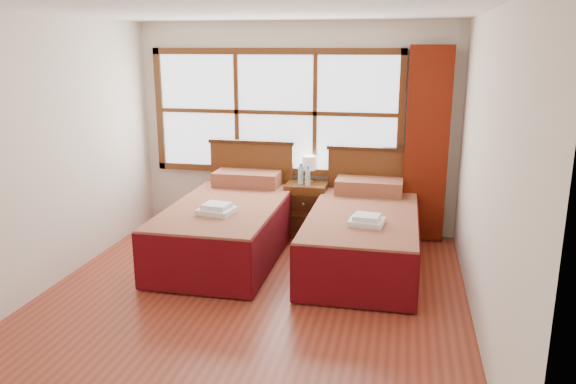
# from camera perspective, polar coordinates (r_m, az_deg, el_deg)

# --- Properties ---
(floor) EXTENTS (4.50, 4.50, 0.00)m
(floor) POSITION_cam_1_polar(r_m,az_deg,el_deg) (5.33, -3.99, -11.02)
(floor) COLOR #933B24
(floor) RESTS_ON ground
(ceiling) EXTENTS (4.50, 4.50, 0.00)m
(ceiling) POSITION_cam_1_polar(r_m,az_deg,el_deg) (4.82, -4.56, 18.09)
(ceiling) COLOR white
(ceiling) RESTS_ON wall_back
(wall_back) EXTENTS (4.00, 0.00, 4.00)m
(wall_back) POSITION_cam_1_polar(r_m,az_deg,el_deg) (7.07, 0.79, 6.47)
(wall_back) COLOR silver
(wall_back) RESTS_ON floor
(wall_left) EXTENTS (0.00, 4.50, 4.50)m
(wall_left) POSITION_cam_1_polar(r_m,az_deg,el_deg) (5.79, -23.70, 3.38)
(wall_left) COLOR silver
(wall_left) RESTS_ON floor
(wall_right) EXTENTS (0.00, 4.50, 4.50)m
(wall_right) POSITION_cam_1_polar(r_m,az_deg,el_deg) (4.77, 19.52, 1.61)
(wall_right) COLOR silver
(wall_right) RESTS_ON floor
(window) EXTENTS (3.16, 0.06, 1.56)m
(window) POSITION_cam_1_polar(r_m,az_deg,el_deg) (7.06, -1.28, 8.09)
(window) COLOR white
(window) RESTS_ON wall_back
(curtain) EXTENTS (0.50, 0.16, 2.30)m
(curtain) POSITION_cam_1_polar(r_m,az_deg,el_deg) (6.83, 13.90, 4.64)
(curtain) COLOR maroon
(curtain) RESTS_ON wall_back
(bed_left) EXTENTS (1.18, 2.29, 1.15)m
(bed_left) POSITION_cam_1_polar(r_m,az_deg,el_deg) (6.42, -5.89, -3.18)
(bed_left) COLOR #351B0B
(bed_left) RESTS_ON floor
(bed_right) EXTENTS (1.15, 2.22, 1.12)m
(bed_right) POSITION_cam_1_polar(r_m,az_deg,el_deg) (6.15, 7.67, -4.14)
(bed_right) COLOR #351B0B
(bed_right) RESTS_ON floor
(nightstand) EXTENTS (0.50, 0.49, 0.66)m
(nightstand) POSITION_cam_1_polar(r_m,az_deg,el_deg) (7.00, 1.91, -1.75)
(nightstand) COLOR #572E13
(nightstand) RESTS_ON floor
(towels_left) EXTENTS (0.39, 0.36, 0.10)m
(towels_left) POSITION_cam_1_polar(r_m,az_deg,el_deg) (5.88, -7.25, -1.73)
(towels_left) COLOR white
(towels_left) RESTS_ON bed_left
(towels_right) EXTENTS (0.36, 0.33, 0.10)m
(towels_right) POSITION_cam_1_polar(r_m,az_deg,el_deg) (5.59, 7.98, -2.86)
(towels_right) COLOR white
(towels_right) RESTS_ON bed_right
(lamp) EXTENTS (0.17, 0.17, 0.33)m
(lamp) POSITION_cam_1_polar(r_m,az_deg,el_deg) (6.89, 2.14, 2.88)
(lamp) COLOR gold
(lamp) RESTS_ON nightstand
(bottle_near) EXTENTS (0.07, 0.07, 0.25)m
(bottle_near) POSITION_cam_1_polar(r_m,az_deg,el_deg) (6.86, 1.30, 1.80)
(bottle_near) COLOR silver
(bottle_near) RESTS_ON nightstand
(bottle_far) EXTENTS (0.06, 0.06, 0.23)m
(bottle_far) POSITION_cam_1_polar(r_m,az_deg,el_deg) (6.79, 2.01, 1.59)
(bottle_far) COLOR silver
(bottle_far) RESTS_ON nightstand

